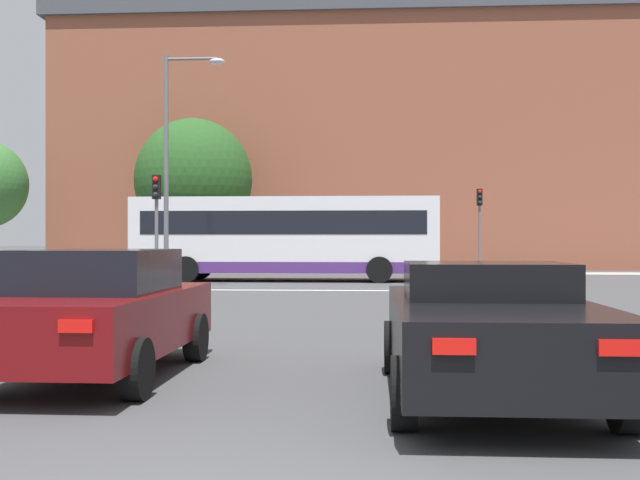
# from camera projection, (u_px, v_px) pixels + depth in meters

# --- Properties ---
(stop_line_strip) EXTENTS (9.15, 0.30, 0.01)m
(stop_line_strip) POSITION_uv_depth(u_px,v_px,m) (341.00, 290.00, 25.74)
(stop_line_strip) COLOR silver
(stop_line_strip) RESTS_ON ground_plane
(far_pavement) EXTENTS (70.16, 2.50, 0.01)m
(far_pavement) POSITION_uv_depth(u_px,v_px,m) (352.00, 273.00, 39.40)
(far_pavement) COLOR #A09B91
(far_pavement) RESTS_ON ground_plane
(brick_civic_building) EXTENTS (43.02, 14.15, 18.23)m
(brick_civic_building) POSITION_uv_depth(u_px,v_px,m) (420.00, 137.00, 49.92)
(brick_civic_building) COLOR brown
(brick_civic_building) RESTS_ON ground_plane
(car_saloon_left) EXTENTS (1.97, 4.33, 1.51)m
(car_saloon_left) POSITION_uv_depth(u_px,v_px,m) (98.00, 312.00, 9.47)
(car_saloon_left) COLOR #600C0F
(car_saloon_left) RESTS_ON ground_plane
(car_roadster_right) EXTENTS (2.10, 4.81, 1.39)m
(car_roadster_right) POSITION_uv_depth(u_px,v_px,m) (488.00, 328.00, 8.27)
(car_roadster_right) COLOR black
(car_roadster_right) RESTS_ON ground_plane
(bus_crossing_lead) EXTENTS (11.95, 2.72, 3.29)m
(bus_crossing_lead) POSITION_uv_depth(u_px,v_px,m) (285.00, 236.00, 31.68)
(bus_crossing_lead) COLOR silver
(bus_crossing_lead) RESTS_ON ground_plane
(traffic_light_far_right) EXTENTS (0.26, 0.31, 4.07)m
(traffic_light_far_right) POSITION_uv_depth(u_px,v_px,m) (480.00, 216.00, 38.08)
(traffic_light_far_right) COLOR slate
(traffic_light_far_right) RESTS_ON ground_plane
(traffic_light_near_left) EXTENTS (0.26, 0.31, 3.78)m
(traffic_light_near_left) POSITION_uv_depth(u_px,v_px,m) (156.00, 212.00, 26.45)
(traffic_light_near_left) COLOR slate
(traffic_light_near_left) RESTS_ON ground_plane
(street_lamp_junction) EXTENTS (2.07, 0.36, 7.87)m
(street_lamp_junction) POSITION_uv_depth(u_px,v_px,m) (176.00, 147.00, 26.96)
(street_lamp_junction) COLOR slate
(street_lamp_junction) RESTS_ON ground_plane
(pedestrian_waiting) EXTENTS (0.24, 0.41, 1.67)m
(pedestrian_waiting) POSITION_uv_depth(u_px,v_px,m) (211.00, 253.00, 40.46)
(pedestrian_waiting) COLOR #333851
(pedestrian_waiting) RESTS_ON ground_plane
(tree_kerbside) EXTENTS (6.03, 6.03, 7.88)m
(tree_kerbside) POSITION_uv_depth(u_px,v_px,m) (194.00, 180.00, 41.20)
(tree_kerbside) COLOR #4C3823
(tree_kerbside) RESTS_ON ground_plane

